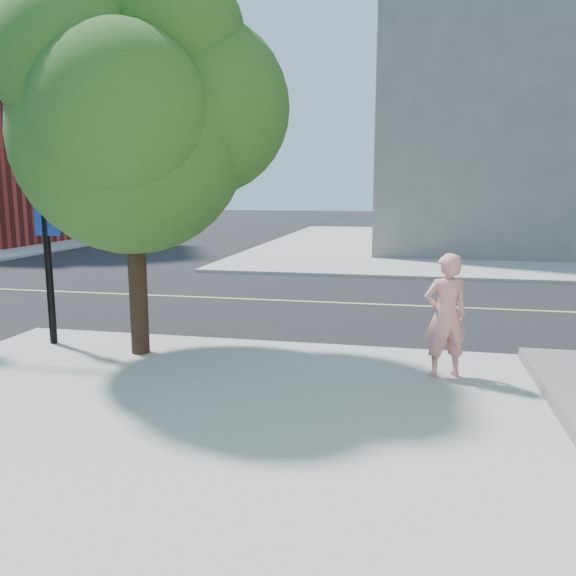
# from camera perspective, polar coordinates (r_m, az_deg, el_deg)

# --- Properties ---
(ground) EXTENTS (140.00, 140.00, 0.00)m
(ground) POSITION_cam_1_polar(r_m,az_deg,el_deg) (12.49, -19.92, -4.51)
(ground) COLOR black
(ground) RESTS_ON ground
(road_ew) EXTENTS (140.00, 9.00, 0.01)m
(road_ew) POSITION_cam_1_polar(r_m,az_deg,el_deg) (16.39, -11.68, -0.80)
(road_ew) COLOR black
(road_ew) RESTS_ON ground
(sidewalk_ne) EXTENTS (29.00, 25.00, 0.12)m
(sidewalk_ne) POSITION_cam_1_polar(r_m,az_deg,el_deg) (32.65, 24.28, 3.83)
(sidewalk_ne) COLOR #979791
(sidewalk_ne) RESTS_ON ground
(filler_ne) EXTENTS (18.00, 16.00, 14.00)m
(filler_ne) POSITION_cam_1_polar(r_m,az_deg,el_deg) (33.38, 25.85, 16.01)
(filler_ne) COLOR slate
(filler_ne) RESTS_ON sidewalk_ne
(man_on_phone) EXTENTS (0.81, 0.66, 1.90)m
(man_on_phone) POSITION_cam_1_polar(r_m,az_deg,el_deg) (9.01, 15.40, -2.66)
(man_on_phone) COLOR #DB8B89
(man_on_phone) RESTS_ON sidewalk_se
(street_tree) EXTENTS (4.82, 4.38, 6.40)m
(street_tree) POSITION_cam_1_polar(r_m,az_deg,el_deg) (10.14, -14.85, 16.81)
(street_tree) COLOR black
(street_tree) RESTS_ON sidewalk_se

